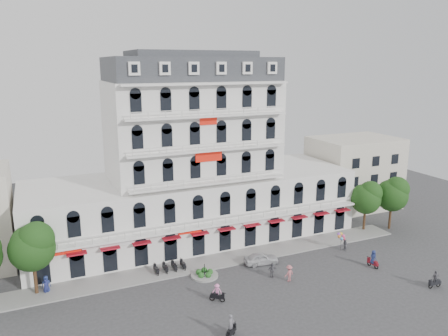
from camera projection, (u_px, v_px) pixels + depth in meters
ground at (251, 295)px, 46.74m from camera, size 120.00×120.00×0.00m
sidewalk at (218, 261)px, 54.73m from camera, size 53.00×4.00×0.16m
main_building at (193, 169)px, 60.44m from camera, size 45.00×15.00×25.80m
flank_building_east at (354, 172)px, 74.91m from camera, size 14.00×10.00×12.00m
traffic_island at (205, 274)px, 50.85m from camera, size 3.20×3.20×1.60m
parked_scooter_row at (170, 272)px, 52.09m from camera, size 4.40×1.80×1.10m
tree_west_inner at (32, 245)px, 45.65m from camera, size 4.76×4.76×8.25m
tree_east_inner at (366, 197)px, 63.84m from camera, size 4.40×4.37×7.57m
tree_east_outer at (393, 193)px, 64.44m from camera, size 4.65×4.65×8.05m
parked_car at (261, 258)px, 53.91m from camera, size 4.47×2.32×1.45m
rider_west at (231, 327)px, 39.31m from camera, size 1.39×1.22×2.32m
rider_east at (373, 259)px, 52.96m from camera, size 0.66×1.70×2.22m
rider_northeast at (435, 279)px, 48.14m from camera, size 1.70×0.47×2.07m
rider_center at (217, 292)px, 45.32m from camera, size 1.43×1.18×2.01m
pedestrian_left at (46, 284)px, 47.09m from camera, size 0.96×0.63×1.95m
pedestrian_mid at (272, 270)px, 50.45m from camera, size 1.12×0.69×1.79m
pedestrian_right at (289, 273)px, 49.58m from camera, size 1.39×0.99×1.95m
pedestrian_far at (46, 287)px, 46.78m from camera, size 0.75×0.68×1.73m
balloon_vendor at (343, 242)px, 57.64m from camera, size 1.34×1.27×2.45m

